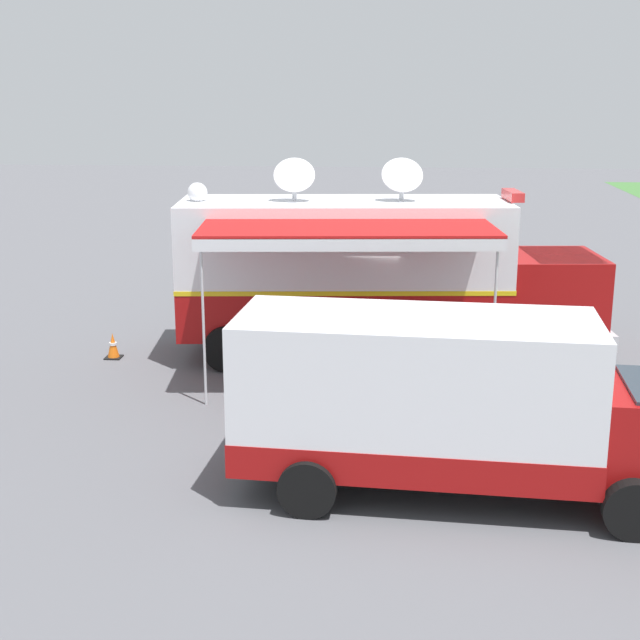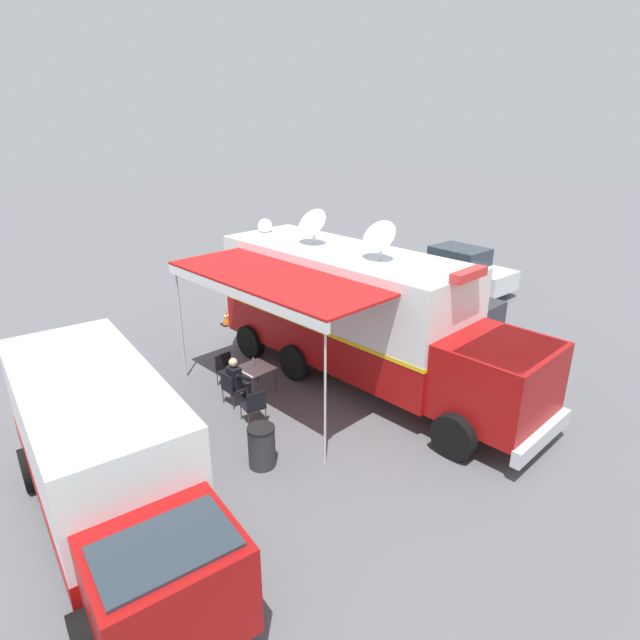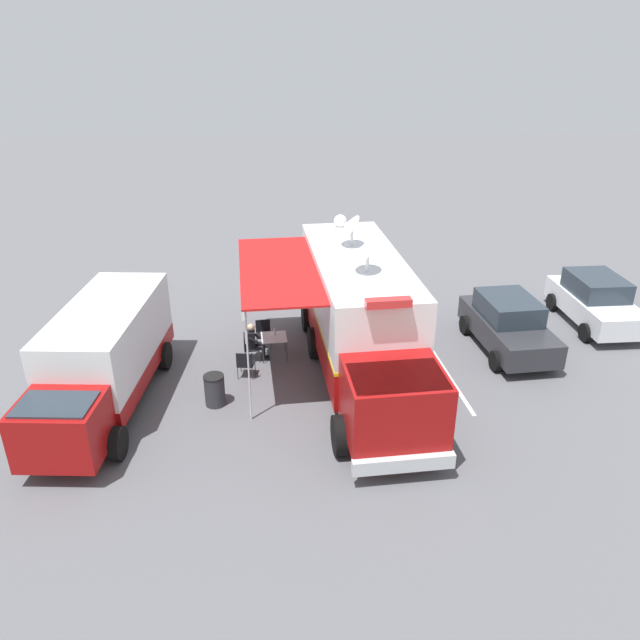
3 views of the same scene
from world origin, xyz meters
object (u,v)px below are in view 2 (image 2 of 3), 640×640
car_far_corner (436,299)px  command_truck (362,313)px  folding_chair_at_table (231,386)px  traffic_cone (226,317)px  folding_chair_spare_by_truck (255,404)px  water_bottle (254,362)px  support_truck (105,458)px  trash_bin (262,446)px  folding_table (255,369)px  car_behind_truck (461,269)px  seated_responder (237,379)px  folding_chair_beside_table (226,367)px

car_far_corner → command_truck: bearing=16.4°
folding_chair_at_table → traffic_cone: bearing=-118.4°
car_far_corner → traffic_cone: bearing=-37.5°
traffic_cone → car_far_corner: size_ratio=0.13×
folding_chair_spare_by_truck → water_bottle: bearing=-122.2°
folding_chair_at_table → support_truck: 4.46m
folding_chair_spare_by_truck → trash_bin: bearing=62.4°
folding_table → car_far_corner: (-7.57, -0.27, 0.21)m
car_behind_truck → car_far_corner: (3.72, 1.77, 0.00)m
traffic_cone → car_far_corner: 7.28m
trash_bin → traffic_cone: trash_bin is taller
folding_chair_at_table → support_truck: size_ratio=0.13×
command_truck → folding_chair_spare_by_truck: bearing=0.9°
folding_table → support_truck: bearing=28.3°
seated_responder → trash_bin: size_ratio=1.37×
folding_table → support_truck: size_ratio=0.13×
water_bottle → car_far_corner: bearing=-178.8°
folding_table → folding_chair_at_table: 0.83m
folding_chair_at_table → trash_bin: (0.77, 2.54, -0.06)m
seated_responder → support_truck: 4.60m
water_bottle → folding_chair_at_table: size_ratio=0.26×
command_truck → folding_chair_beside_table: (2.97, -2.05, -1.43)m
command_truck → trash_bin: 4.67m
water_bottle → trash_bin: 3.24m
command_truck → folding_chair_at_table: 3.83m
support_truck → car_far_corner: support_truck is taller
car_behind_truck → traffic_cone: bearing=-15.6°
folding_chair_at_table → support_truck: (3.72, 2.29, 0.87)m
car_behind_truck → folding_chair_beside_table: bearing=5.8°
traffic_cone → water_bottle: bearing=68.7°
folding_table → command_truck: bearing=155.2°
folding_chair_beside_table → car_behind_truck: (-11.66, -1.19, 0.37)m
water_bottle → folding_chair_at_table: 0.92m
folding_table → water_bottle: 0.19m
folding_table → folding_chair_at_table: (0.80, 0.15, -0.16)m
command_truck → folding_chair_at_table: command_truck is taller
trash_bin → car_behind_truck: bearing=-159.8°
car_far_corner → folding_chair_beside_table: bearing=-4.2°
car_far_corner → car_behind_truck: bearing=-154.5°
trash_bin → folding_chair_at_table: bearing=-107.0°
seated_responder → car_far_corner: bearing=-177.2°
trash_bin → water_bottle: bearing=-119.9°
command_truck → folding_table: size_ratio=11.14×
command_truck → folding_table: bearing=-24.8°
folding_chair_at_table → car_behind_truck: size_ratio=0.20×
command_truck → seated_responder: size_ratio=7.74×
folding_chair_spare_by_truck → trash_bin: (0.75, 1.43, -0.06)m
folding_chair_spare_by_truck → support_truck: bearing=17.8°
traffic_cone → support_truck: 9.59m
command_truck → traffic_cone: size_ratio=16.67×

